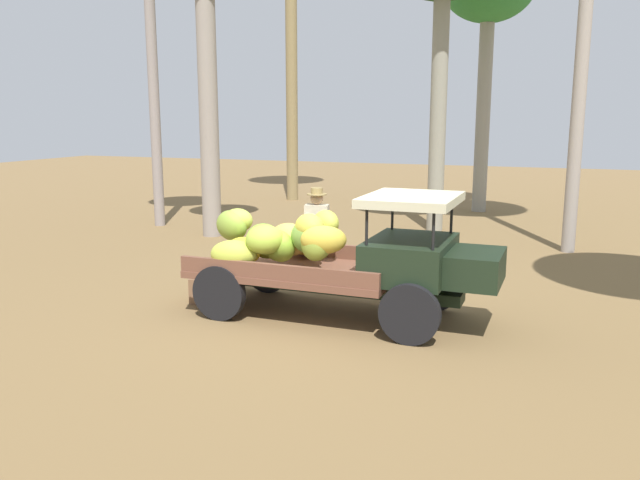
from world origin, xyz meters
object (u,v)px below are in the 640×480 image
Objects in this scene: wooden_crate at (208,289)px; truck at (338,255)px; loose_banana_bunch at (296,260)px; farmer at (317,231)px.

truck is at bearing -1.36° from wooden_crate.
truck is 3.28m from loose_banana_bunch.
wooden_crate reaches higher than loose_banana_bunch.
truck is 2.33m from wooden_crate.
farmer is 2.12m from wooden_crate.
wooden_crate is 0.87× the size of loose_banana_bunch.
loose_banana_bunch is at bearing 80.47° from wooden_crate.
loose_banana_bunch is (-1.77, 2.65, -0.78)m from truck.
farmer is 1.61m from loose_banana_bunch.
farmer is 2.98× the size of loose_banana_bunch.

